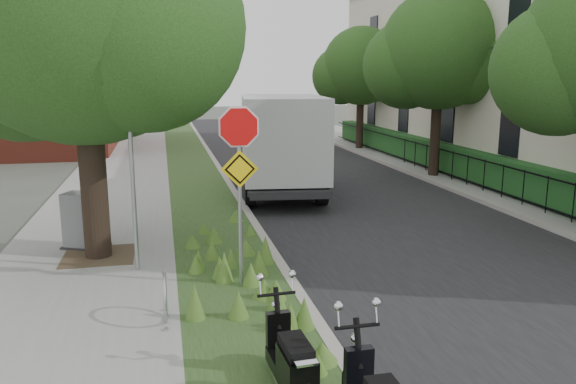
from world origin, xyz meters
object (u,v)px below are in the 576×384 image
at_px(scooter_near, 292,368).
at_px(box_truck, 281,140).
at_px(sign_assembly, 239,160).
at_px(utility_cabinet, 84,221).

relative_size(scooter_near, box_truck, 0.26).
distance_m(sign_assembly, scooter_near, 4.05).
height_order(box_truck, utility_cabinet, box_truck).
relative_size(sign_assembly, box_truck, 0.53).
xyz_separation_m(scooter_near, utility_cabinet, (-3.00, 6.53, 0.19)).
bearing_deg(sign_assembly, scooter_near, -88.90).
bearing_deg(sign_assembly, box_truck, 73.13).
bearing_deg(utility_cabinet, sign_assembly, -44.90).
height_order(sign_assembly, utility_cabinet, sign_assembly).
xyz_separation_m(sign_assembly, utility_cabinet, (-2.93, 2.92, -1.64)).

